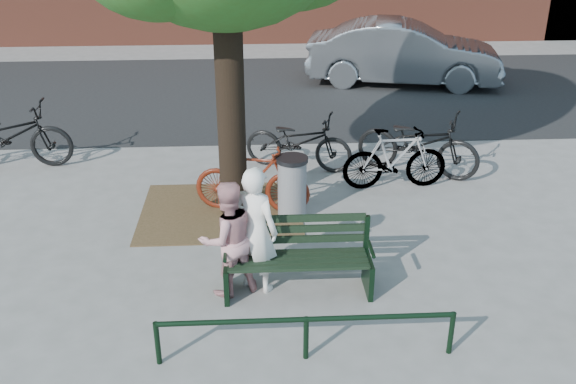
{
  "coord_description": "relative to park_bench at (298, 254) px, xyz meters",
  "views": [
    {
      "loc": [
        -0.47,
        -6.46,
        4.36
      ],
      "look_at": [
        -0.06,
        1.0,
        0.87
      ],
      "focal_mm": 40.0,
      "sensor_mm": 36.0,
      "label": 1
    }
  ],
  "objects": [
    {
      "name": "ground",
      "position": [
        0.0,
        -0.08,
        -0.48
      ],
      "size": [
        90.0,
        90.0,
        0.0
      ],
      "primitive_type": "plane",
      "color": "gray",
      "rests_on": "ground"
    },
    {
      "name": "dirt_pit",
      "position": [
        -1.0,
        2.12,
        -0.47
      ],
      "size": [
        2.4,
        2.0,
        0.02
      ],
      "primitive_type": "cube",
      "color": "brown",
      "rests_on": "ground"
    },
    {
      "name": "road",
      "position": [
        0.0,
        8.42,
        -0.47
      ],
      "size": [
        40.0,
        7.0,
        0.01
      ],
      "primitive_type": "cube",
      "color": "black",
      "rests_on": "ground"
    },
    {
      "name": "park_bench",
      "position": [
        0.0,
        0.0,
        0.0
      ],
      "size": [
        1.74,
        0.54,
        0.97
      ],
      "color": "black",
      "rests_on": "ground"
    },
    {
      "name": "guard_railing",
      "position": [
        0.0,
        -1.28,
        -0.08
      ],
      "size": [
        3.06,
        0.06,
        0.51
      ],
      "color": "black",
      "rests_on": "ground"
    },
    {
      "name": "person_left",
      "position": [
        -0.49,
        0.07,
        0.31
      ],
      "size": [
        0.69,
        0.62,
        1.58
      ],
      "primitive_type": "imported",
      "rotation": [
        0.0,
        0.0,
        2.59
      ],
      "color": "white",
      "rests_on": "ground"
    },
    {
      "name": "person_right",
      "position": [
        -0.82,
        -0.01,
        0.24
      ],
      "size": [
        0.86,
        0.78,
        1.43
      ],
      "primitive_type": "imported",
      "rotation": [
        0.0,
        0.0,
        3.57
      ],
      "color": "tan",
      "rests_on": "ground"
    },
    {
      "name": "litter_bin",
      "position": [
        0.05,
        1.92,
        -0.0
      ],
      "size": [
        0.46,
        0.46,
        0.94
      ],
      "color": "gray",
      "rests_on": "ground"
    },
    {
      "name": "bicycle_a",
      "position": [
        -4.71,
        4.1,
        0.09
      ],
      "size": [
        2.19,
        0.79,
        1.14
      ],
      "primitive_type": "imported",
      "rotation": [
        0.0,
        0.0,
        1.59
      ],
      "color": "black",
      "rests_on": "ground"
    },
    {
      "name": "bicycle_b",
      "position": [
        -0.53,
        2.12,
        0.04
      ],
      "size": [
        1.79,
        0.84,
        1.04
      ],
      "primitive_type": "imported",
      "rotation": [
        0.0,
        0.0,
        1.36
      ],
      "color": "#53190B",
      "rests_on": "ground"
    },
    {
      "name": "bicycle_c",
      "position": [
        0.27,
        3.75,
        0.02
      ],
      "size": [
        1.99,
        1.24,
        0.99
      ],
      "primitive_type": "imported",
      "rotation": [
        0.0,
        0.0,
        1.23
      ],
      "color": "black",
      "rests_on": "ground"
    },
    {
      "name": "bicycle_d",
      "position": [
        1.76,
        2.85,
        0.03
      ],
      "size": [
        1.71,
        0.57,
        1.02
      ],
      "primitive_type": "imported",
      "rotation": [
        0.0,
        0.0,
        1.62
      ],
      "color": "gray",
      "rests_on": "ground"
    },
    {
      "name": "bicycle_e",
      "position": [
        2.26,
        3.43,
        0.07
      ],
      "size": [
        2.19,
        1.62,
        1.1
      ],
      "primitive_type": "imported",
      "rotation": [
        0.0,
        0.0,
        1.09
      ],
      "color": "black",
      "rests_on": "ground"
    },
    {
      "name": "parked_car",
      "position": [
        3.25,
        9.07,
        0.3
      ],
      "size": [
        4.95,
        2.57,
        1.55
      ],
      "primitive_type": "imported",
      "rotation": [
        0.0,
        0.0,
        1.36
      ],
      "color": "slate",
      "rests_on": "ground"
    }
  ]
}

